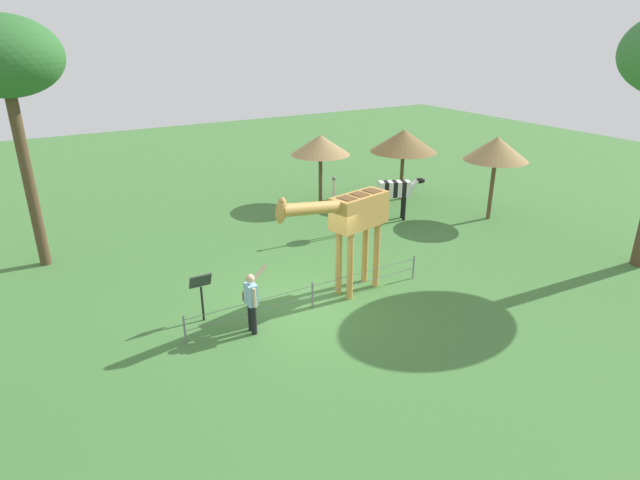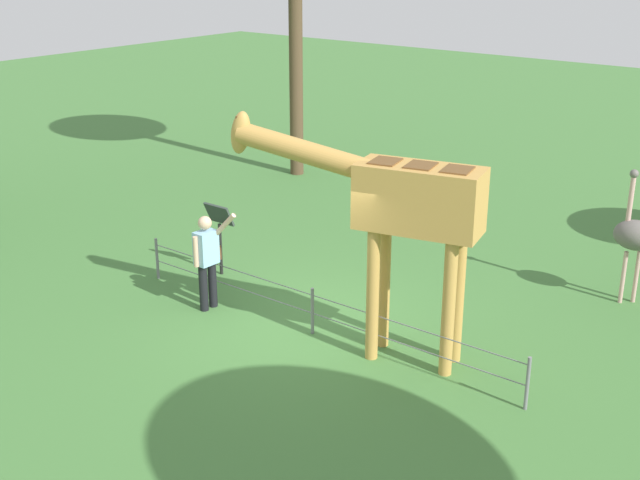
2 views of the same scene
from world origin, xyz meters
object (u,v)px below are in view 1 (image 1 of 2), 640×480
(giraffe, at_px, (351,218))
(ostrich, at_px, (337,205))
(zebra, at_px, (396,191))
(tree_east, at_px, (3,59))
(visitor, at_px, (251,299))
(shade_hut_far, at_px, (404,141))
(shade_hut_aside, at_px, (497,149))
(shade_hut_near, at_px, (320,145))
(info_sign, at_px, (201,287))

(giraffe, bearing_deg, ostrich, -117.49)
(zebra, xyz_separation_m, tree_east, (12.29, -2.32, 5.06))
(visitor, xyz_separation_m, zebra, (-8.22, -4.82, 0.26))
(shade_hut_far, xyz_separation_m, shade_hut_aside, (-1.38, 3.81, 0.21))
(shade_hut_aside, relative_size, tree_east, 0.44)
(shade_hut_aside, bearing_deg, shade_hut_near, -47.20)
(shade_hut_far, xyz_separation_m, info_sign, (10.99, 5.67, -1.63))
(ostrich, bearing_deg, zebra, -172.60)
(ostrich, distance_m, shade_hut_near, 4.20)
(giraffe, height_order, visitor, giraffe)
(shade_hut_near, bearing_deg, zebra, 113.73)
(shade_hut_aside, bearing_deg, giraffe, 16.88)
(tree_east, bearing_deg, zebra, 169.30)
(ostrich, relative_size, shade_hut_far, 0.74)
(visitor, distance_m, info_sign, 1.45)
(shade_hut_near, bearing_deg, tree_east, 5.19)
(giraffe, xyz_separation_m, zebra, (-4.99, -4.31, -1.10))
(ostrich, bearing_deg, shade_hut_aside, 167.15)
(info_sign, bearing_deg, giraffe, 170.96)
(zebra, distance_m, shade_hut_aside, 4.08)
(shade_hut_near, height_order, shade_hut_far, shade_hut_far)
(giraffe, distance_m, shade_hut_aside, 8.66)
(giraffe, xyz_separation_m, shade_hut_far, (-6.89, -6.32, 0.31))
(visitor, relative_size, shade_hut_near, 0.57)
(ostrich, distance_m, shade_hut_far, 5.58)
(visitor, distance_m, zebra, 9.53)
(tree_east, xyz_separation_m, info_sign, (-3.20, 5.98, -5.28))
(shade_hut_far, relative_size, shade_hut_aside, 0.94)
(info_sign, bearing_deg, shade_hut_near, -137.62)
(visitor, bearing_deg, shade_hut_far, -145.99)
(visitor, relative_size, ostrich, 0.75)
(giraffe, height_order, shade_hut_far, giraffe)
(zebra, relative_size, shade_hut_near, 0.60)
(shade_hut_near, relative_size, shade_hut_far, 0.96)
(visitor, xyz_separation_m, tree_east, (4.07, -7.14, 5.32))
(zebra, xyz_separation_m, info_sign, (9.09, 3.66, -0.21))
(visitor, distance_m, ostrich, 6.89)
(shade_hut_near, xyz_separation_m, shade_hut_far, (-3.35, 1.30, 0.06))
(giraffe, bearing_deg, shade_hut_far, -137.49)
(zebra, distance_m, tree_east, 13.49)
(shade_hut_far, height_order, shade_hut_aside, shade_hut_aside)
(shade_hut_aside, bearing_deg, visitor, 14.71)
(ostrich, distance_m, tree_east, 10.95)
(giraffe, distance_m, shade_hut_far, 9.35)
(visitor, height_order, ostrich, ostrich)
(info_sign, bearing_deg, zebra, -158.06)
(zebra, xyz_separation_m, shade_hut_far, (-1.90, -2.00, 1.42))
(giraffe, relative_size, tree_east, 0.51)
(zebra, relative_size, shade_hut_aside, 0.54)
(shade_hut_far, bearing_deg, tree_east, -1.29)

